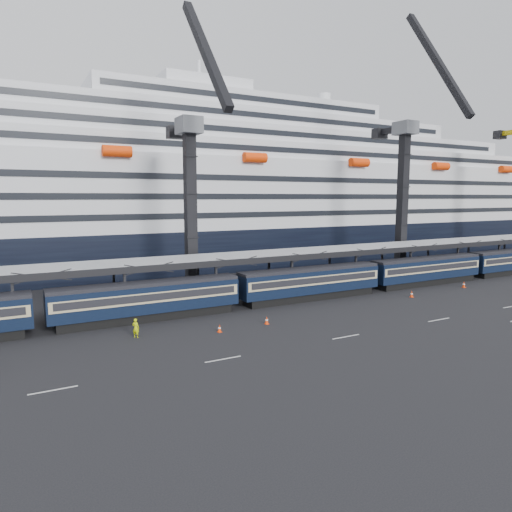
# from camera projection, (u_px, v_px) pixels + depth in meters

# --- Properties ---
(ground) EXTENTS (260.00, 260.00, 0.00)m
(ground) POSITION_uv_depth(u_px,v_px,m) (422.00, 309.00, 50.75)
(ground) COLOR black
(ground) RESTS_ON ground
(lane_markings) EXTENTS (111.00, 4.27, 0.02)m
(lane_markings) POSITION_uv_depth(u_px,v_px,m) (512.00, 311.00, 50.01)
(lane_markings) COLOR beige
(lane_markings) RESTS_ON ground
(train) EXTENTS (133.05, 3.00, 4.05)m
(train) POSITION_uv_depth(u_px,v_px,m) (333.00, 279.00, 57.02)
(train) COLOR black
(train) RESTS_ON ground
(canopy) EXTENTS (130.00, 6.25, 5.53)m
(canopy) POSITION_uv_depth(u_px,v_px,m) (342.00, 250.00, 62.31)
(canopy) COLOR #94979C
(canopy) RESTS_ON ground
(cruise_ship) EXTENTS (214.09, 28.84, 34.00)m
(cruise_ship) POSITION_uv_depth(u_px,v_px,m) (234.00, 197.00, 88.83)
(cruise_ship) COLOR black
(cruise_ship) RESTS_ON ground
(crane_dark_near) EXTENTS (4.50, 17.75, 35.08)m
(crane_dark_near) POSITION_uv_depth(u_px,v_px,m) (191.00, 201.00, 56.07)
(crane_dark_near) COLOR #4E5056
(crane_dark_near) RESTS_ON ground
(crane_dark_mid) EXTENTS (4.50, 18.24, 39.64)m
(crane_dark_mid) POSITION_uv_depth(u_px,v_px,m) (405.00, 191.00, 71.45)
(crane_dark_mid) COLOR #4E5056
(crane_dark_mid) RESTS_ON ground
(worker) EXTENTS (0.75, 0.73, 1.74)m
(worker) POSITION_uv_depth(u_px,v_px,m) (136.00, 328.00, 40.35)
(worker) COLOR #C8DB0B
(worker) RESTS_ON ground
(traffic_cone_b) EXTENTS (0.37, 0.37, 0.74)m
(traffic_cone_b) POSITION_uv_depth(u_px,v_px,m) (219.00, 328.00, 42.07)
(traffic_cone_b) COLOR #FF3C08
(traffic_cone_b) RESTS_ON ground
(traffic_cone_c) EXTENTS (0.39, 0.39, 0.79)m
(traffic_cone_c) POSITION_uv_depth(u_px,v_px,m) (267.00, 320.00, 44.72)
(traffic_cone_c) COLOR #FF3C08
(traffic_cone_c) RESTS_ON ground
(traffic_cone_d) EXTENTS (0.41, 0.41, 0.82)m
(traffic_cone_d) POSITION_uv_depth(u_px,v_px,m) (412.00, 294.00, 56.77)
(traffic_cone_d) COLOR #FF3C08
(traffic_cone_d) RESTS_ON ground
(traffic_cone_e) EXTENTS (0.43, 0.43, 0.87)m
(traffic_cone_e) POSITION_uv_depth(u_px,v_px,m) (464.00, 284.00, 62.87)
(traffic_cone_e) COLOR #FF3C08
(traffic_cone_e) RESTS_ON ground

